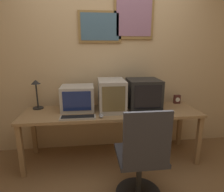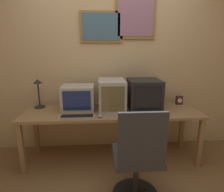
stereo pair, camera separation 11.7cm
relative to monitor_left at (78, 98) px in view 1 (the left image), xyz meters
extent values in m
cube|color=#D1B284|center=(0.45, 0.31, 0.43)|extent=(8.00, 0.05, 2.60)
cube|color=olive|center=(0.80, 0.27, 1.06)|extent=(0.56, 0.02, 0.58)
cube|color=gray|center=(0.80, 0.26, 1.06)|extent=(0.49, 0.01, 0.50)
cube|color=olive|center=(0.33, 0.27, 0.93)|extent=(0.59, 0.02, 0.42)
cube|color=#42667F|center=(0.33, 0.26, 0.93)|extent=(0.52, 0.01, 0.36)
cube|color=#99754C|center=(0.45, -0.11, -0.18)|extent=(2.32, 0.63, 0.04)
cube|color=#99754C|center=(-0.66, -0.38, -0.53)|extent=(0.06, 0.06, 0.67)
cube|color=#99754C|center=(1.56, -0.38, -0.53)|extent=(0.06, 0.06, 0.67)
cube|color=#99754C|center=(-0.66, 0.16, -0.53)|extent=(0.06, 0.06, 0.67)
cube|color=#99754C|center=(1.56, 0.16, -0.53)|extent=(0.06, 0.06, 0.67)
cube|color=#B7B2A8|center=(0.00, 0.00, 0.00)|extent=(0.43, 0.36, 0.33)
cube|color=navy|center=(0.00, -0.18, 0.01)|extent=(0.35, 0.01, 0.25)
cube|color=#B7B2A8|center=(0.45, -0.05, 0.04)|extent=(0.34, 0.47, 0.41)
cube|color=brown|center=(0.45, -0.29, 0.05)|extent=(0.28, 0.01, 0.31)
cube|color=black|center=(0.90, -0.01, 0.04)|extent=(0.43, 0.42, 0.40)
cube|color=black|center=(0.90, -0.23, 0.04)|extent=(0.35, 0.01, 0.30)
cube|color=#A8A399|center=(0.01, -0.33, -0.15)|extent=(0.42, 0.13, 0.02)
cube|color=black|center=(0.01, -0.33, -0.14)|extent=(0.39, 0.11, 0.00)
cube|color=#A8A399|center=(0.94, -0.31, -0.15)|extent=(0.43, 0.15, 0.02)
cube|color=black|center=(0.94, -0.31, -0.14)|extent=(0.39, 0.12, 0.00)
ellipsoid|color=gray|center=(0.29, -0.32, -0.15)|extent=(0.06, 0.12, 0.04)
ellipsoid|color=silver|center=(0.67, -0.32, -0.15)|extent=(0.06, 0.11, 0.03)
cube|color=#4C231E|center=(1.46, 0.13, -0.10)|extent=(0.09, 0.05, 0.13)
cylinder|color=white|center=(1.46, 0.10, -0.10)|extent=(0.07, 0.00, 0.07)
cylinder|color=black|center=(-0.55, 0.11, -0.16)|extent=(0.14, 0.14, 0.02)
cylinder|color=black|center=(-0.55, 0.11, 0.02)|extent=(0.02, 0.02, 0.34)
cone|color=black|center=(-0.55, 0.11, 0.21)|extent=(0.12, 0.12, 0.06)
cylinder|color=#282828|center=(0.65, -0.82, -0.63)|extent=(0.06, 0.06, 0.43)
cube|color=#2D2D33|center=(0.65, -0.82, -0.40)|extent=(0.46, 0.46, 0.04)
cube|color=#2D2D33|center=(0.65, -1.04, -0.12)|extent=(0.42, 0.04, 0.52)
camera|label=1|loc=(0.17, -2.45, 0.65)|focal=30.00mm
camera|label=2|loc=(0.29, -2.46, 0.65)|focal=30.00mm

